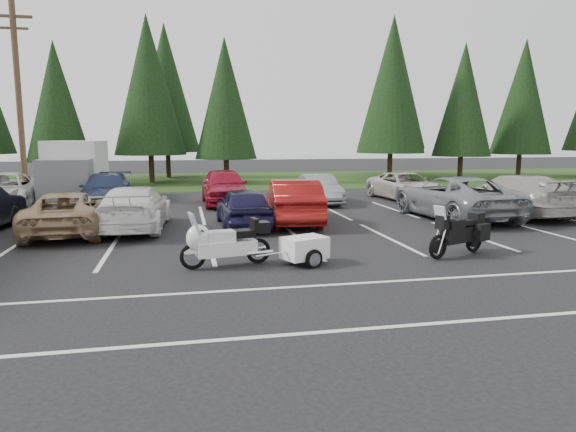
# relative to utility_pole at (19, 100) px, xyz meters

# --- Properties ---
(ground) EXTENTS (120.00, 120.00, 0.00)m
(ground) POSITION_rel_utility_pole_xyz_m (10.00, -12.00, -4.70)
(ground) COLOR black
(ground) RESTS_ON ground
(grass_strip) EXTENTS (80.00, 16.00, 0.01)m
(grass_strip) POSITION_rel_utility_pole_xyz_m (10.00, 12.00, -4.69)
(grass_strip) COLOR #1D3C13
(grass_strip) RESTS_ON ground
(lake_water) EXTENTS (70.00, 50.00, 0.02)m
(lake_water) POSITION_rel_utility_pole_xyz_m (14.00, 43.00, -4.70)
(lake_water) COLOR slate
(lake_water) RESTS_ON ground
(utility_pole) EXTENTS (1.60, 0.26, 9.00)m
(utility_pole) POSITION_rel_utility_pole_xyz_m (0.00, 0.00, 0.00)
(utility_pole) COLOR #473321
(utility_pole) RESTS_ON ground
(box_truck) EXTENTS (2.40, 5.60, 2.90)m
(box_truck) POSITION_rel_utility_pole_xyz_m (2.00, 0.50, -3.25)
(box_truck) COLOR silver
(box_truck) RESTS_ON ground
(stall_markings) EXTENTS (32.00, 16.00, 0.01)m
(stall_markings) POSITION_rel_utility_pole_xyz_m (10.00, -10.00, -4.69)
(stall_markings) COLOR silver
(stall_markings) RESTS_ON ground
(conifer_3) EXTENTS (3.87, 3.87, 9.02)m
(conifer_3) POSITION_rel_utility_pole_xyz_m (-0.50, 9.40, 0.57)
(conifer_3) COLOR #332316
(conifer_3) RESTS_ON ground
(conifer_4) EXTENTS (4.80, 4.80, 11.17)m
(conifer_4) POSITION_rel_utility_pole_xyz_m (5.00, 10.90, 1.83)
(conifer_4) COLOR #332316
(conifer_4) RESTS_ON ground
(conifer_5) EXTENTS (4.14, 4.14, 9.63)m
(conifer_5) POSITION_rel_utility_pole_xyz_m (10.00, 9.60, 0.93)
(conifer_5) COLOR #332316
(conifer_5) RESTS_ON ground
(conifer_6) EXTENTS (4.93, 4.93, 11.48)m
(conifer_6) POSITION_rel_utility_pole_xyz_m (22.00, 10.10, 2.01)
(conifer_6) COLOR #332316
(conifer_6) RESTS_ON ground
(conifer_7) EXTENTS (4.27, 4.27, 9.94)m
(conifer_7) POSITION_rel_utility_pole_xyz_m (27.50, 9.80, 1.11)
(conifer_7) COLOR #332316
(conifer_7) RESTS_ON ground
(conifer_8) EXTENTS (4.53, 4.53, 10.56)m
(conifer_8) POSITION_rel_utility_pole_xyz_m (33.00, 10.60, 1.47)
(conifer_8) COLOR #332316
(conifer_8) RESTS_ON ground
(conifer_back_b) EXTENTS (4.97, 4.97, 11.58)m
(conifer_back_b) POSITION_rel_utility_pole_xyz_m (6.00, 15.50, 2.07)
(conifer_back_b) COLOR #332316
(conifer_back_b) RESTS_ON ground
(conifer_back_c) EXTENTS (5.50, 5.50, 12.81)m
(conifer_back_c) POSITION_rel_utility_pole_xyz_m (24.00, 14.80, 2.80)
(conifer_back_c) COLOR #332316
(conifer_back_c) RESTS_ON ground
(car_near_2) EXTENTS (2.59, 5.04, 1.36)m
(car_near_2) POSITION_rel_utility_pole_xyz_m (3.48, -8.26, -4.02)
(car_near_2) COLOR #9C7E5B
(car_near_2) RESTS_ON ground
(car_near_3) EXTENTS (2.36, 5.15, 1.46)m
(car_near_3) POSITION_rel_utility_pole_xyz_m (5.50, -7.89, -3.97)
(car_near_3) COLOR white
(car_near_3) RESTS_ON ground
(car_near_4) EXTENTS (1.70, 4.08, 1.38)m
(car_near_4) POSITION_rel_utility_pole_xyz_m (9.11, -8.05, -4.01)
(car_near_4) COLOR #191637
(car_near_4) RESTS_ON ground
(car_near_5) EXTENTS (2.13, 4.91, 1.57)m
(car_near_5) POSITION_rel_utility_pole_xyz_m (10.96, -7.60, -3.91)
(car_near_5) COLOR maroon
(car_near_5) RESTS_ON ground
(car_near_6) EXTENTS (2.99, 5.96, 1.62)m
(car_near_6) POSITION_rel_utility_pole_xyz_m (17.14, -7.80, -3.89)
(car_near_6) COLOR gray
(car_near_6) RESTS_ON ground
(car_near_7) EXTENTS (2.49, 5.66, 1.62)m
(car_near_7) POSITION_rel_utility_pole_xyz_m (19.94, -7.49, -3.89)
(car_near_7) COLOR #ABA89C
(car_near_7) RESTS_ON ground
(car_near_8) EXTENTS (1.78, 4.40, 1.50)m
(car_near_8) POSITION_rel_utility_pole_xyz_m (22.31, -7.96, -3.95)
(car_near_8) COLOR #AAAAAF
(car_near_8) RESTS_ON ground
(car_far_0) EXTENTS (3.03, 5.87, 1.58)m
(car_far_0) POSITION_rel_utility_pole_xyz_m (-0.44, -1.90, -3.91)
(car_far_0) COLOR white
(car_far_0) RESTS_ON ground
(car_far_1) EXTENTS (2.20, 5.17, 1.49)m
(car_far_1) POSITION_rel_utility_pole_xyz_m (3.83, -2.05, -3.95)
(car_far_1) COLOR #1C2848
(car_far_1) RESTS_ON ground
(car_far_2) EXTENTS (2.00, 4.90, 1.66)m
(car_far_2) POSITION_rel_utility_pole_xyz_m (8.96, -1.83, -3.87)
(car_far_2) COLOR maroon
(car_far_2) RESTS_ON ground
(car_far_3) EXTENTS (1.48, 4.09, 1.34)m
(car_far_3) POSITION_rel_utility_pole_xyz_m (13.30, -2.38, -4.03)
(car_far_3) COLOR gray
(car_far_3) RESTS_ON ground
(car_far_4) EXTENTS (2.66, 5.06, 1.36)m
(car_far_4) POSITION_rel_utility_pole_xyz_m (17.84, -1.89, -4.02)
(car_far_4) COLOR beige
(car_far_4) RESTS_ON ground
(touring_motorcycle) EXTENTS (2.54, 1.19, 1.35)m
(touring_motorcycle) POSITION_rel_utility_pole_xyz_m (8.07, -13.48, -4.02)
(touring_motorcycle) COLOR white
(touring_motorcycle) RESTS_ON ground
(cargo_trailer) EXTENTS (1.69, 1.33, 0.69)m
(cargo_trailer) POSITION_rel_utility_pole_xyz_m (9.92, -13.67, -4.35)
(cargo_trailer) COLOR white
(cargo_trailer) RESTS_ON ground
(adventure_motorcycle) EXTENTS (2.40, 1.60, 1.38)m
(adventure_motorcycle) POSITION_rel_utility_pole_xyz_m (14.00, -13.54, -4.01)
(adventure_motorcycle) COLOR black
(adventure_motorcycle) RESTS_ON ground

